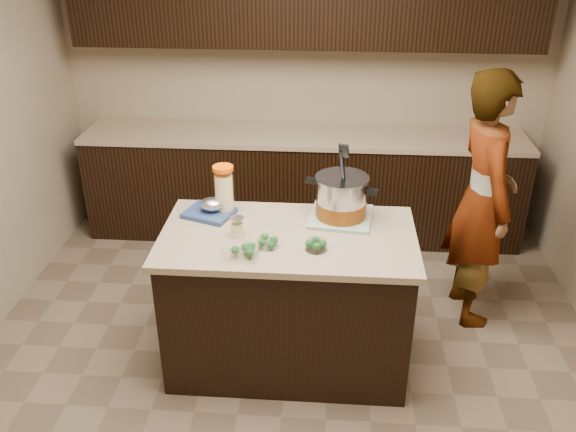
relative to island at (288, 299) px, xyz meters
name	(u,v)px	position (x,y,z in m)	size (l,w,h in m)	color
ground_plane	(288,358)	(0.00, 0.00, -0.45)	(4.00, 4.00, 0.00)	brown
room_shell	(288,95)	(0.00, 0.00, 1.26)	(4.04, 4.04, 2.72)	tan
back_cabinets	(304,127)	(0.00, 1.74, 0.49)	(3.60, 0.63, 2.33)	black
island	(288,299)	(0.00, 0.00, 0.00)	(1.46, 0.81, 0.90)	black
dish_towel	(341,217)	(0.30, 0.23, 0.46)	(0.36, 0.36, 0.02)	#557B52
stock_pot	(341,199)	(0.30, 0.22, 0.57)	(0.43, 0.41, 0.45)	#B7B7BC
lemonade_pitcher	(224,192)	(-0.40, 0.25, 0.59)	(0.14, 0.14, 0.30)	#EFDE92
mason_jar	(237,227)	(-0.28, -0.04, 0.50)	(0.09, 0.09, 0.13)	#EFDE92
broccoli_tub_left	(268,243)	(-0.10, -0.14, 0.47)	(0.15, 0.15, 0.06)	silver
broccoli_tub_right	(316,245)	(0.16, -0.15, 0.47)	(0.14, 0.14, 0.06)	silver
broccoli_tub_rect	(241,251)	(-0.23, -0.25, 0.48)	(0.19, 0.15, 0.07)	silver
blue_tray	(210,210)	(-0.48, 0.21, 0.48)	(0.34, 0.30, 0.11)	navy
person	(482,200)	(1.22, 0.62, 0.41)	(0.63, 0.41, 1.72)	gray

